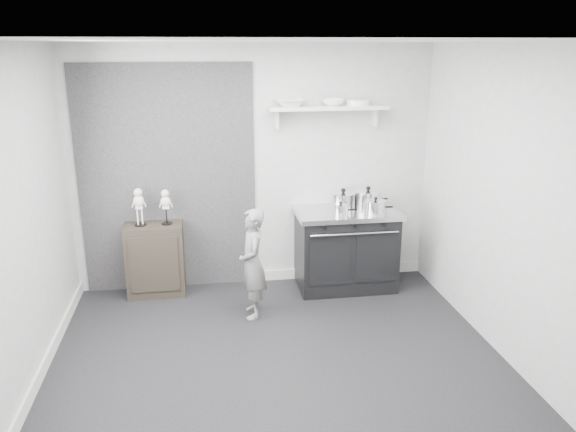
{
  "coord_description": "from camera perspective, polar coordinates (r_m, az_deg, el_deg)",
  "views": [
    {
      "loc": [
        -0.59,
        -4.32,
        2.67
      ],
      "look_at": [
        0.25,
        0.95,
        1.04
      ],
      "focal_mm": 35.0,
      "sensor_mm": 36.0,
      "label": 1
    }
  ],
  "objects": [
    {
      "name": "skeleton_full",
      "position": [
        6.19,
        -14.91,
        1.17
      ],
      "size": [
        0.13,
        0.09,
        0.47
      ],
      "primitive_type": null,
      "color": "silver",
      "rests_on": "side_cabinet"
    },
    {
      "name": "plate_stack",
      "position": [
        6.26,
        7.1,
        11.37
      ],
      "size": [
        0.25,
        0.25,
        0.06
      ],
      "primitive_type": "cylinder",
      "color": "white",
      "rests_on": "wall_shelf"
    },
    {
      "name": "skeleton_torso",
      "position": [
        6.17,
        -12.32,
        1.16
      ],
      "size": [
        0.12,
        0.08,
        0.44
      ],
      "primitive_type": null,
      "color": "silver",
      "rests_on": "side_cabinet"
    },
    {
      "name": "bowl_large",
      "position": [
        6.1,
        0.22,
        11.45
      ],
      "size": [
        0.33,
        0.33,
        0.08
      ],
      "primitive_type": "imported",
      "color": "white",
      "rests_on": "wall_shelf"
    },
    {
      "name": "side_cabinet",
      "position": [
        6.37,
        -13.31,
        -4.32
      ],
      "size": [
        0.62,
        0.36,
        0.81
      ],
      "primitive_type": "cube",
      "color": "black",
      "rests_on": "ground"
    },
    {
      "name": "room_shell",
      "position": [
        4.61,
        -2.57,
        4.07
      ],
      "size": [
        4.02,
        3.62,
        2.71
      ],
      "color": "#A7A8A5",
      "rests_on": "ground"
    },
    {
      "name": "bowl_small",
      "position": [
        6.19,
        4.6,
        11.45
      ],
      "size": [
        0.24,
        0.24,
        0.07
      ],
      "primitive_type": "imported",
      "color": "white",
      "rests_on": "wall_shelf"
    },
    {
      "name": "ground",
      "position": [
        5.11,
        -1.1,
        -14.49
      ],
      "size": [
        4.0,
        4.0,
        0.0
      ],
      "primitive_type": "plane",
      "color": "black",
      "rests_on": "ground"
    },
    {
      "name": "wall_shelf",
      "position": [
        6.19,
        4.08,
        10.82
      ],
      "size": [
        1.3,
        0.26,
        0.24
      ],
      "color": "silver",
      "rests_on": "room_shell"
    },
    {
      "name": "stove",
      "position": [
        6.4,
        5.88,
        -3.3
      ],
      "size": [
        1.14,
        0.71,
        0.91
      ],
      "color": "black",
      "rests_on": "ground"
    },
    {
      "name": "child",
      "position": [
        5.66,
        -3.62,
        -4.84
      ],
      "size": [
        0.27,
        0.41,
        1.14
      ],
      "primitive_type": "imported",
      "rotation": [
        0.0,
        0.0,
        -1.57
      ],
      "color": "slate",
      "rests_on": "ground"
    },
    {
      "name": "pot_front_right",
      "position": [
        6.16,
        8.87,
        0.93
      ],
      "size": [
        0.31,
        0.22,
        0.19
      ],
      "color": "white",
      "rests_on": "stove"
    },
    {
      "name": "pot_back_right",
      "position": [
        6.38,
        8.12,
        1.75
      ],
      "size": [
        0.38,
        0.3,
        0.24
      ],
      "color": "white",
      "rests_on": "stove"
    },
    {
      "name": "pot_back_left",
      "position": [
        6.35,
        5.62,
        1.65
      ],
      "size": [
        0.38,
        0.29,
        0.22
      ],
      "color": "white",
      "rests_on": "stove"
    },
    {
      "name": "pot_front_center",
      "position": [
        6.07,
        5.4,
        0.67
      ],
      "size": [
        0.25,
        0.17,
        0.15
      ],
      "color": "white",
      "rests_on": "stove"
    }
  ]
}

